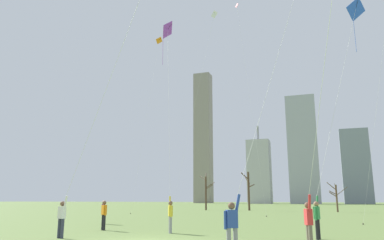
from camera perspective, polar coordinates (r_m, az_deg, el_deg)
The scene contains 17 objects.
kite_flyer_midfield_right_purple at distance 21.57m, azimuth -3.52°, elevation -4.45°, with size 3.15×6.57×15.01m.
kite_flyer_midfield_center_yellow at distance 17.44m, azimuth -18.07°, elevation -9.98°, with size 7.20×3.70×12.91m.
kite_flyer_far_back_teal at distance 11.51m, azimuth 19.47°, elevation 1.90°, with size 3.25×11.31×16.18m.
kite_flyer_foreground_right_pink at distance 12.32m, azimuth 8.60°, elevation -7.49°, with size 4.09×5.46×15.71m.
kite_flyer_foreground_left_blue at distance 18.89m, azimuth 20.47°, elevation -4.66°, with size 3.70×5.62×13.67m.
bystander_far_off_by_trees at distance 27.53m, azimuth -13.57°, elevation -13.50°, with size 0.34×0.45×1.62m.
bystander_watching_nearby at distance 22.05m, azimuth -13.48°, elevation -13.92°, with size 0.43×0.36×1.62m.
distant_kite_low_near_trees_red at distance 44.49m, azimuth 7.60°, elevation 12.82°, with size 3.03×2.05×24.89m.
distant_kite_high_overhead_orange at distance 55.14m, azimuth -5.40°, elevation 10.49°, with size 0.69×7.01×25.42m.
distant_kite_drifting_right_white at distance 48.86m, azimuth 2.82°, elevation 13.22°, with size 6.88×1.79×25.67m.
bare_tree_rightmost at distance 54.53m, azimuth 21.41°, elevation -10.96°, with size 2.67×1.20×3.99m.
bare_tree_right_of_center at distance 60.08m, azimuth 2.20°, elevation -10.89°, with size 3.01×1.82×5.96m.
bare_tree_left_of_center at distance 58.78m, azimuth 8.75°, elevation -10.60°, with size 1.89×2.24×5.88m.
skyline_mid_tower_left at distance 147.01m, azimuth 16.77°, elevation -4.29°, with size 10.93×6.71×40.94m.
skyline_slender_spire at distance 147.58m, azimuth 10.38°, elevation -7.84°, with size 8.74×7.56×30.31m.
skyline_short_annex at distance 147.18m, azimuth 24.05°, elevation -6.51°, with size 9.75×5.09×26.99m.
skyline_squat_block at distance 168.86m, azimuth 1.74°, elevation -2.58°, with size 7.55×5.99×59.50m.
Camera 1 is at (7.01, -14.31, 1.72)m, focal length 34.46 mm.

